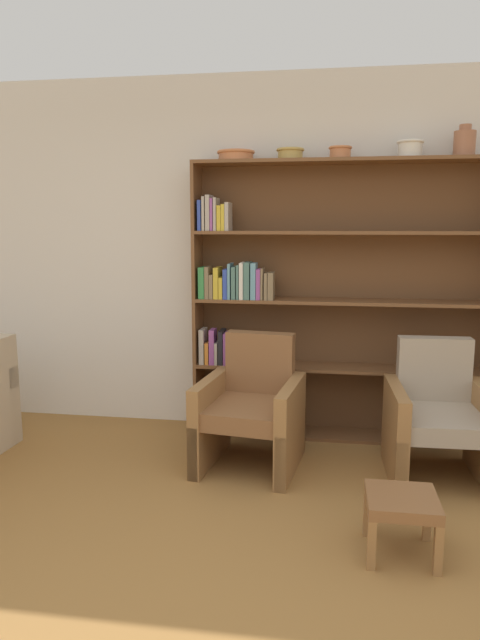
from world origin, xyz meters
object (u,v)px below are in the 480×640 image
bowl_sage (290,153)px  armchair_leather (252,409)px  bookshelf (317,309)px  armchair_cushioned (439,418)px  vase_tall (465,143)px  bowl_stoneware (236,155)px  bowl_slate (410,148)px  bowl_brass (340,152)px  footstool (402,507)px

bowl_sage → armchair_leather: (-0.20, -0.60, -1.75)m
bookshelf → armchair_cushioned: (0.81, -0.63, -0.61)m
vase_tall → armchair_leather: bearing=-156.7°
bowl_stoneware → bowl_slate: (1.24, 0.00, 0.03)m
bowl_stoneware → bowl_slate: bearing=0.0°
bookshelf → bowl_slate: size_ratio=12.02×
bowl_stoneware → vase_tall: vase_tall is taller
bowl_stoneware → vase_tall: (1.61, 0.00, 0.05)m
bowl_brass → bookshelf: bearing=170.2°
bowl_stoneware → vase_tall: size_ratio=1.28×
bowl_stoneware → bookshelf: bearing=2.3°
armchair_leather → armchair_cushioned: 1.22m
bowl_slate → bookshelf: bearing=177.7°
bookshelf → armchair_cushioned: 1.19m
bookshelf → bowl_stoneware: bearing=-177.7°
bowl_slate → vase_tall: vase_tall is taller
bookshelf → bowl_stoneware: 1.29m
vase_tall → armchair_leather: size_ratio=0.25×
bowl_stoneware → armchair_cushioned: (1.43, -0.60, -1.74)m
vase_tall → armchair_leather: vase_tall is taller
bowl_slate → armchair_cushioned: size_ratio=0.21×
armchair_cushioned → vase_tall: bearing=-108.5°
bookshelf → bowl_slate: 1.32m
bowl_slate → armchair_cushioned: (0.18, -0.60, -1.77)m
bowl_stoneware → armchair_leather: bearing=-71.3°
bookshelf → bowl_brass: size_ratio=13.33×
armchair_cushioned → armchair_leather: bearing=-1.6°
bowl_brass → footstool: bowl_brass is taller
armchair_leather → bowl_stoneware: bearing=-63.8°
armchair_leather → footstool: armchair_leather is taller
bookshelf → bowl_sage: bearing=-173.4°
bowl_brass → bowl_slate: bearing=0.0°
bowl_sage → vase_tall: (1.21, 0.00, 0.05)m
bowl_stoneware → armchair_cushioned: bowl_stoneware is taller
bowl_brass → armchair_cushioned: bowl_brass is taller
bowl_slate → armchair_leather: size_ratio=0.21×
bookshelf → armchair_cushioned: bookshelf is taller
armchair_cushioned → bowl_stoneware: bearing=-24.6°
armchair_leather → armchair_cushioned: size_ratio=1.00×
vase_tall → armchair_cushioned: bearing=-106.8°
bowl_slate → armchair_leather: bearing=-149.8°
bookshelf → bowl_brass: (0.14, -0.02, 1.14)m
bowl_slate → armchair_cushioned: bearing=-73.3°
bowl_sage → armchair_leather: size_ratio=0.23×
bowl_brass → bowl_sage: bearing=180.0°
vase_tall → footstool: 2.55m
bowl_brass → armchair_leather: size_ratio=0.19×
bowl_sage → bookshelf: bearing=6.6°
bowl_sage → bowl_brass: bowl_brass is taller
armchair_leather → footstool: 1.32m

